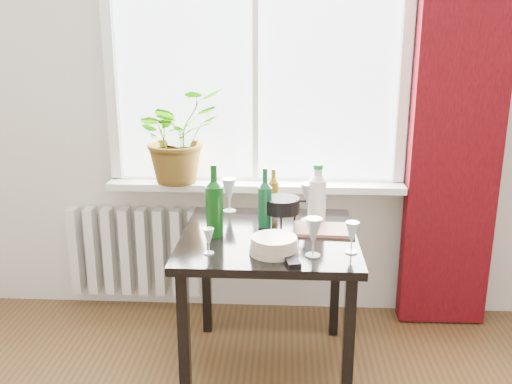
# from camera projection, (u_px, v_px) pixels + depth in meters

# --- Properties ---
(window) EXTENTS (1.72, 0.08, 1.62)m
(window) POSITION_uv_depth(u_px,v_px,m) (256.00, 48.00, 3.19)
(window) COLOR white
(window) RESTS_ON ground
(windowsill) EXTENTS (1.72, 0.20, 0.04)m
(windowsill) POSITION_uv_depth(u_px,v_px,m) (255.00, 185.00, 3.33)
(windowsill) COLOR silver
(windowsill) RESTS_ON ground
(curtain) EXTENTS (0.50, 0.12, 2.56)m
(curtain) POSITION_uv_depth(u_px,v_px,m) (459.00, 107.00, 3.12)
(curtain) COLOR #3B050A
(curtain) RESTS_ON ground
(radiator) EXTENTS (0.80, 0.10, 0.55)m
(radiator) POSITION_uv_depth(u_px,v_px,m) (135.00, 251.00, 3.53)
(radiator) COLOR silver
(radiator) RESTS_ON ground
(table) EXTENTS (0.85, 0.85, 0.74)m
(table) POSITION_uv_depth(u_px,v_px,m) (269.00, 252.00, 2.80)
(table) COLOR black
(table) RESTS_ON ground
(potted_plant) EXTENTS (0.64, 0.64, 0.54)m
(potted_plant) POSITION_uv_depth(u_px,v_px,m) (177.00, 136.00, 3.26)
(potted_plant) COLOR #277D21
(potted_plant) RESTS_ON windowsill
(wine_bottle_left) EXTENTS (0.10, 0.10, 0.36)m
(wine_bottle_left) POSITION_uv_depth(u_px,v_px,m) (214.00, 200.00, 2.72)
(wine_bottle_left) COLOR #0B3E0E
(wine_bottle_left) RESTS_ON table
(wine_bottle_right) EXTENTS (0.07, 0.07, 0.30)m
(wine_bottle_right) POSITION_uv_depth(u_px,v_px,m) (265.00, 197.00, 2.86)
(wine_bottle_right) COLOR #0C4321
(wine_bottle_right) RESTS_ON table
(bottle_amber) EXTENTS (0.06, 0.06, 0.24)m
(bottle_amber) POSITION_uv_depth(u_px,v_px,m) (273.00, 190.00, 3.11)
(bottle_amber) COLOR brown
(bottle_amber) RESTS_ON table
(cleaning_bottle) EXTENTS (0.11, 0.11, 0.32)m
(cleaning_bottle) POSITION_uv_depth(u_px,v_px,m) (317.00, 193.00, 2.92)
(cleaning_bottle) COLOR silver
(cleaning_bottle) RESTS_ON table
(wineglass_front_right) EXTENTS (0.08, 0.08, 0.18)m
(wineglass_front_right) POSITION_uv_depth(u_px,v_px,m) (313.00, 237.00, 2.50)
(wineglass_front_right) COLOR #B5BDC3
(wineglass_front_right) RESTS_ON table
(wineglass_far_right) EXTENTS (0.07, 0.07, 0.15)m
(wineglass_far_right) POSITION_uv_depth(u_px,v_px,m) (352.00, 237.00, 2.54)
(wineglass_far_right) COLOR silver
(wineglass_far_right) RESTS_ON table
(wineglass_back_center) EXTENTS (0.11, 0.11, 0.21)m
(wineglass_back_center) POSITION_uv_depth(u_px,v_px,m) (308.00, 202.00, 2.95)
(wineglass_back_center) COLOR #B2BAC0
(wineglass_back_center) RESTS_ON table
(wineglass_back_left) EXTENTS (0.10, 0.10, 0.19)m
(wineglass_back_left) POSITION_uv_depth(u_px,v_px,m) (229.00, 195.00, 3.11)
(wineglass_back_left) COLOR silver
(wineglass_back_left) RESTS_ON table
(wineglass_front_left) EXTENTS (0.06, 0.06, 0.12)m
(wineglass_front_left) POSITION_uv_depth(u_px,v_px,m) (209.00, 241.00, 2.53)
(wineglass_front_left) COLOR silver
(wineglass_front_left) RESTS_ON table
(plate_stack) EXTENTS (0.28, 0.28, 0.07)m
(plate_stack) POSITION_uv_depth(u_px,v_px,m) (274.00, 245.00, 2.55)
(plate_stack) COLOR beige
(plate_stack) RESTS_ON table
(fondue_pot) EXTENTS (0.26, 0.24, 0.14)m
(fondue_pot) POSITION_uv_depth(u_px,v_px,m) (281.00, 211.00, 2.90)
(fondue_pot) COLOR black
(fondue_pot) RESTS_ON table
(tv_remote) EXTENTS (0.10, 0.20, 0.02)m
(tv_remote) POSITION_uv_depth(u_px,v_px,m) (290.00, 258.00, 2.47)
(tv_remote) COLOR black
(tv_remote) RESTS_ON table
(cutting_board) EXTENTS (0.31, 0.21, 0.02)m
(cutting_board) POSITION_uv_depth(u_px,v_px,m) (324.00, 230.00, 2.83)
(cutting_board) COLOR #9F6048
(cutting_board) RESTS_ON table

